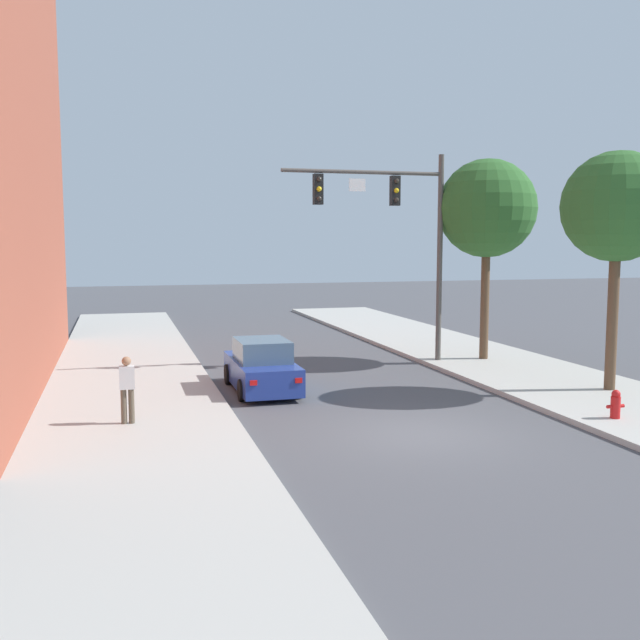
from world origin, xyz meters
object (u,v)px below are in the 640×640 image
at_px(traffic_signal_mast, 397,219).
at_px(car_lead_blue, 262,368).
at_px(fire_hydrant, 616,404).
at_px(pedestrian_sidewalk_left_walker, 127,386).
at_px(street_tree_second, 487,209).
at_px(street_tree_nearest, 617,208).

relative_size(traffic_signal_mast, car_lead_blue, 1.77).
distance_m(traffic_signal_mast, fire_hydrant, 10.77).
bearing_deg(pedestrian_sidewalk_left_walker, fire_hydrant, -13.09).
height_order(traffic_signal_mast, street_tree_second, traffic_signal_mast).
relative_size(pedestrian_sidewalk_left_walker, street_tree_second, 0.22).
height_order(traffic_signal_mast, street_tree_nearest, traffic_signal_mast).
distance_m(car_lead_blue, street_tree_nearest, 11.47).
relative_size(pedestrian_sidewalk_left_walker, street_tree_nearest, 0.23).
height_order(street_tree_nearest, street_tree_second, street_tree_second).
bearing_deg(fire_hydrant, traffic_signal_mast, 102.95).
bearing_deg(traffic_signal_mast, street_tree_second, -2.83).
xyz_separation_m(traffic_signal_mast, fire_hydrant, (2.16, -9.39, -4.81)).
distance_m(fire_hydrant, street_tree_nearest, 6.25).
xyz_separation_m(car_lead_blue, street_tree_second, (9.04, 2.90, 4.99)).
relative_size(pedestrian_sidewalk_left_walker, fire_hydrant, 2.28).
height_order(fire_hydrant, street_tree_second, street_tree_second).
distance_m(traffic_signal_mast, street_tree_nearest, 7.66).
xyz_separation_m(traffic_signal_mast, car_lead_blue, (-5.58, -3.07, -4.59)).
bearing_deg(street_tree_second, car_lead_blue, -162.19).
relative_size(traffic_signal_mast, street_tree_nearest, 1.07).
distance_m(traffic_signal_mast, pedestrian_sidewalk_left_walker, 12.42).
distance_m(pedestrian_sidewalk_left_walker, street_tree_second, 15.28).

